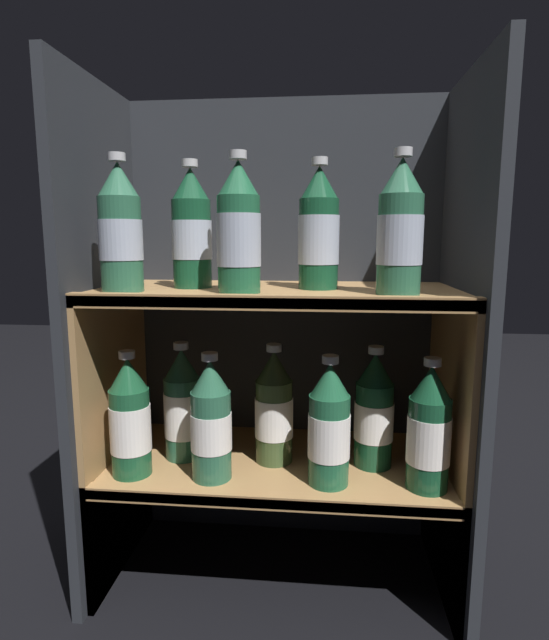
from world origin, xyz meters
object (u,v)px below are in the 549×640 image
Objects in this scene: bottle_upper_front_1 at (239,232)px; bottle_lower_back_0 at (183,407)px; bottle_lower_front_0 at (130,420)px; bottle_lower_back_1 at (274,410)px; bottle_upper_back_0 at (192,232)px; bottle_upper_front_2 at (400,231)px; bottle_lower_front_1 at (211,423)px; bottle_lower_front_2 at (329,428)px; bottle_lower_front_3 at (429,431)px; bottle_upper_front_0 at (120,231)px; bottle_upper_back_1 at (319,232)px; bottle_lower_back_2 at (374,413)px.

bottle_lower_back_0 is at bearing 147.81° from bottle_upper_front_1.
bottle_lower_front_0 is 1.00× the size of bottle_lower_back_1.
bottle_upper_back_0 is at bearing 38.63° from bottle_lower_front_0.
bottle_upper_front_2 is at bearing 0.00° from bottle_upper_front_1.
bottle_upper_front_2 is 0.39m from bottle_upper_back_0.
bottle_lower_back_1 is at bearing 0.00° from bottle_lower_back_0.
bottle_lower_front_2 is (0.22, 0.00, -0.00)m from bottle_lower_front_1.
bottle_upper_back_0 is at bearing 180.00° from bottle_lower_back_1.
bottle_lower_back_0 is at bearing 168.30° from bottle_upper_front_2.
bottle_upper_front_1 reaches higher than bottle_lower_front_3.
bottle_lower_front_2 is 1.00× the size of bottle_lower_back_1.
bottle_upper_front_2 reaches higher than bottle_lower_back_0.
bottle_upper_front_2 is 1.00× the size of bottle_lower_back_1.
bottle_lower_front_2 is at bearing -37.77° from bottle_lower_back_1.
bottle_lower_back_1 is at bearing 17.66° from bottle_upper_front_0.
bottle_upper_front_0 is at bearing -166.41° from bottle_upper_back_1.
bottle_upper_front_1 is at bearing -0.00° from bottle_upper_front_0.
bottle_upper_back_0 is 1.00× the size of bottle_upper_back_1.
bottle_upper_front_1 is (0.21, -0.00, -0.00)m from bottle_upper_front_0.
bottle_upper_front_1 is 0.39m from bottle_lower_front_2.
bottle_lower_back_0 and bottle_lower_back_1 have the same top height.
bottle_upper_front_2 is 1.00× the size of bottle_lower_back_2.
bottle_upper_front_2 is 1.00× the size of bottle_lower_back_0.
bottle_lower_front_1 is 0.22m from bottle_lower_front_2.
bottle_upper_front_2 is at bearing 0.00° from bottle_lower_front_0.
bottle_upper_front_0 is at bearing 180.00° from bottle_lower_front_2.
bottle_lower_front_3 is at bearing -22.75° from bottle_upper_back_1.
bottle_upper_front_1 is at bearing -180.00° from bottle_lower_front_3.
bottle_upper_back_0 is 1.00× the size of bottle_lower_back_2.
bottle_lower_front_1 is at bearing -59.41° from bottle_upper_back_0.
bottle_lower_back_2 is at bearing 0.00° from bottle_upper_back_1.
bottle_lower_back_0 is at bearing 169.86° from bottle_lower_front_3.
bottle_upper_back_1 is at bearing 106.36° from bottle_lower_front_2.
bottle_upper_front_0 reaches higher than bottle_lower_front_1.
bottle_upper_back_0 is 0.35m from bottle_lower_back_0.
bottle_lower_front_3 is 1.00× the size of bottle_lower_back_2.
bottle_upper_back_0 reaches higher than bottle_lower_front_3.
bottle_upper_back_1 is 1.00× the size of bottle_lower_back_1.
bottle_lower_front_1 is 1.00× the size of bottle_lower_back_1.
bottle_upper_front_0 is at bearing 180.00° from bottle_upper_front_2.
bottle_upper_front_0 is 1.00× the size of bottle_lower_front_1.
bottle_lower_back_0 is (-0.08, 0.08, -0.00)m from bottle_lower_front_1.
bottle_upper_front_0 and bottle_upper_back_1 have the same top height.
bottle_lower_front_0 is at bearing 180.00° from bottle_lower_front_2.
bottle_upper_back_0 and bottle_upper_back_1 have the same top height.
bottle_lower_front_0 and bottle_lower_back_2 have the same top height.
bottle_upper_front_1 is at bearing -0.00° from bottle_lower_front_0.
bottle_upper_front_1 and bottle_upper_back_1 have the same top height.
bottle_upper_back_1 is 1.00× the size of bottle_lower_back_0.
bottle_upper_front_1 reaches higher than bottle_lower_front_0.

